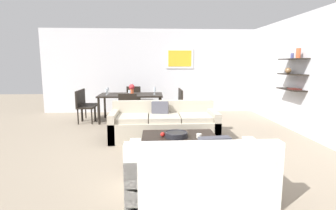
{
  "coord_description": "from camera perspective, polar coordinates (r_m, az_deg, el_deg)",
  "views": [
    {
      "loc": [
        -0.36,
        -5.11,
        1.6
      ],
      "look_at": [
        -0.04,
        0.2,
        0.75
      ],
      "focal_mm": 27.91,
      "sensor_mm": 36.0,
      "label": 1
    }
  ],
  "objects": [
    {
      "name": "ground_plane",
      "position": [
        5.37,
        0.6,
        -8.27
      ],
      "size": [
        18.0,
        18.0,
        0.0
      ],
      "primitive_type": "plane",
      "color": "gray"
    },
    {
      "name": "back_wall_unit",
      "position": [
        8.67,
        1.0,
        7.44
      ],
      "size": [
        8.4,
        0.09,
        2.7
      ],
      "color": "silver",
      "rests_on": "ground"
    },
    {
      "name": "right_wall_shelf_unit",
      "position": [
        6.64,
        27.4,
        5.92
      ],
      "size": [
        0.34,
        8.2,
        2.7
      ],
      "color": "silver",
      "rests_on": "ground"
    },
    {
      "name": "sofa_beige",
      "position": [
        5.6,
        -0.88,
        -4.42
      ],
      "size": [
        2.25,
        0.9,
        0.78
      ],
      "color": "#B2A893",
      "rests_on": "ground"
    },
    {
      "name": "loveseat_white",
      "position": [
        3.26,
        6.56,
        -14.55
      ],
      "size": [
        1.68,
        0.9,
        0.78
      ],
      "color": "white",
      "rests_on": "ground"
    },
    {
      "name": "coffee_table",
      "position": [
        4.49,
        2.51,
        -9.24
      ],
      "size": [
        1.26,
        0.95,
        0.38
      ],
      "color": "black",
      "rests_on": "ground"
    },
    {
      "name": "decorative_bowl",
      "position": [
        4.38,
        1.82,
        -6.43
      ],
      "size": [
        0.38,
        0.38,
        0.09
      ],
      "color": "black",
      "rests_on": "coffee_table"
    },
    {
      "name": "candle_jar",
      "position": [
        4.38,
        6.78,
        -6.69
      ],
      "size": [
        0.09,
        0.09,
        0.07
      ],
      "primitive_type": "cylinder",
      "color": "silver",
      "rests_on": "coffee_table"
    },
    {
      "name": "apple_on_coffee_table",
      "position": [
        4.41,
        -1.18,
        -6.46
      ],
      "size": [
        0.08,
        0.08,
        0.08
      ],
      "primitive_type": "sphere",
      "color": "red",
      "rests_on": "coffee_table"
    },
    {
      "name": "dining_table",
      "position": [
        7.37,
        -8.08,
        1.81
      ],
      "size": [
        1.74,
        0.98,
        0.75
      ],
      "color": "black",
      "rests_on": "ground"
    },
    {
      "name": "dining_chair_right_near",
      "position": [
        7.18,
        2.03,
        0.29
      ],
      "size": [
        0.44,
        0.44,
        0.88
      ],
      "color": "black",
      "rests_on": "ground"
    },
    {
      "name": "dining_chair_foot",
      "position": [
        6.51,
        -8.68,
        -0.72
      ],
      "size": [
        0.44,
        0.44,
        0.88
      ],
      "color": "black",
      "rests_on": "ground"
    },
    {
      "name": "dining_chair_right_far",
      "position": [
        7.61,
        1.72,
        0.79
      ],
      "size": [
        0.44,
        0.44,
        0.88
      ],
      "color": "black",
      "rests_on": "ground"
    },
    {
      "name": "dining_chair_head",
      "position": [
        8.28,
        -7.56,
        1.38
      ],
      "size": [
        0.44,
        0.44,
        0.88
      ],
      "color": "black",
      "rests_on": "ground"
    },
    {
      "name": "dining_chair_left_near",
      "position": [
        7.39,
        -18.12,
        0.09
      ],
      "size": [
        0.44,
        0.44,
        0.88
      ],
      "color": "black",
      "rests_on": "ground"
    },
    {
      "name": "dining_chair_left_far",
      "position": [
        7.82,
        -17.3,
        0.6
      ],
      "size": [
        0.44,
        0.44,
        0.88
      ],
      "color": "black",
      "rests_on": "ground"
    },
    {
      "name": "wine_glass_right_near",
      "position": [
        7.2,
        -2.98,
        3.25
      ],
      "size": [
        0.07,
        0.07,
        0.18
      ],
      "color": "silver",
      "rests_on": "dining_table"
    },
    {
      "name": "wine_glass_right_far",
      "position": [
        7.44,
        -2.99,
        3.54
      ],
      "size": [
        0.07,
        0.07,
        0.19
      ],
      "color": "silver",
      "rests_on": "dining_table"
    },
    {
      "name": "wine_glass_left_near",
      "position": [
        7.31,
        -13.32,
        3.04
      ],
      "size": [
        0.07,
        0.07,
        0.17
      ],
      "color": "silver",
      "rests_on": "dining_table"
    },
    {
      "name": "wine_glass_head",
      "position": [
        7.77,
        -7.85,
        3.49
      ],
      "size": [
        0.08,
        0.08,
        0.15
      ],
      "color": "silver",
      "rests_on": "dining_table"
    },
    {
      "name": "wine_glass_left_far",
      "position": [
        7.55,
        -13.01,
        3.31
      ],
      "size": [
        0.06,
        0.06,
        0.18
      ],
      "color": "silver",
      "rests_on": "dining_table"
    },
    {
      "name": "wine_glass_foot",
      "position": [
        6.92,
        -8.4,
        2.86
      ],
      "size": [
        0.07,
        0.07,
        0.16
      ],
      "color": "silver",
      "rests_on": "dining_table"
    },
    {
      "name": "centerpiece_vase",
      "position": [
        7.3,
        -7.93,
        3.61
      ],
      "size": [
        0.16,
        0.16,
        0.29
      ],
      "color": "#D85933",
      "rests_on": "dining_table"
    }
  ]
}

